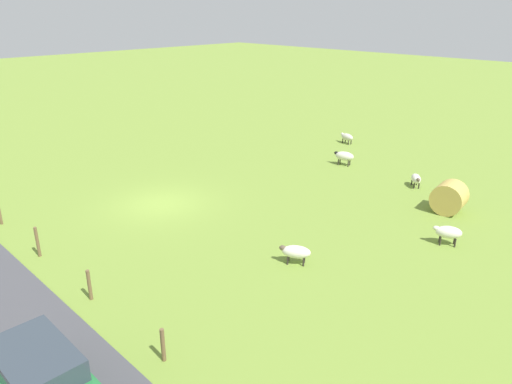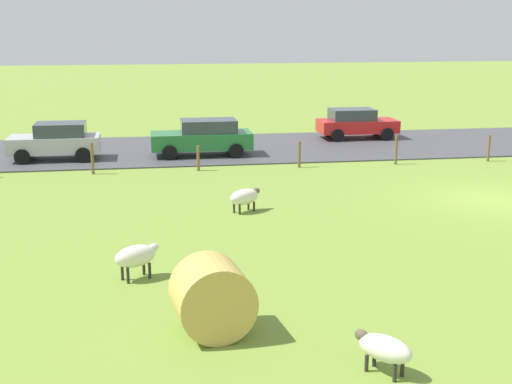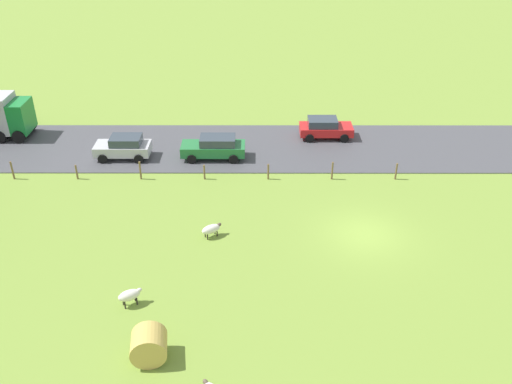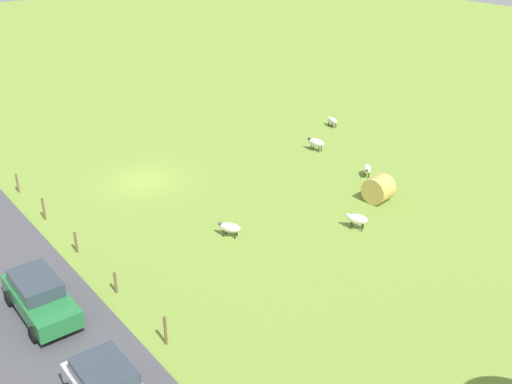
% 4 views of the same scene
% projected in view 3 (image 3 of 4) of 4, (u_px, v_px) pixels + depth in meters
% --- Properties ---
extents(ground_plane, '(160.00, 160.00, 0.00)m').
position_uv_depth(ground_plane, '(365.00, 234.00, 30.14)').
color(ground_plane, olive).
extents(road_strip, '(8.00, 80.00, 0.06)m').
position_uv_depth(road_strip, '(339.00, 147.00, 39.75)').
color(road_strip, '#47474C').
rests_on(road_strip, ground_plane).
extents(sheep_1, '(0.94, 1.16, 0.82)m').
position_uv_depth(sheep_1, '(130.00, 295.00, 24.93)').
color(sheep_1, silver).
rests_on(sheep_1, ground_plane).
extents(sheep_3, '(1.00, 1.18, 0.74)m').
position_uv_depth(sheep_3, '(211.00, 229.00, 29.73)').
color(sheep_3, silver).
rests_on(sheep_3, ground_plane).
extents(hay_bale_0, '(1.45, 1.63, 1.48)m').
position_uv_depth(hay_bale_0, '(149.00, 345.00, 22.04)').
color(hay_bale_0, tan).
rests_on(hay_bale_0, ground_plane).
extents(fence_post_0, '(0.12, 0.12, 1.14)m').
position_uv_depth(fence_post_0, '(396.00, 171.00, 35.36)').
color(fence_post_0, brown).
rests_on(fence_post_0, ground_plane).
extents(fence_post_1, '(0.12, 0.12, 1.23)m').
position_uv_depth(fence_post_1, '(332.00, 171.00, 35.35)').
color(fence_post_1, brown).
rests_on(fence_post_1, ground_plane).
extents(fence_post_2, '(0.12, 0.12, 1.09)m').
position_uv_depth(fence_post_2, '(268.00, 172.00, 35.39)').
color(fence_post_2, brown).
rests_on(fence_post_2, ground_plane).
extents(fence_post_3, '(0.12, 0.12, 1.02)m').
position_uv_depth(fence_post_3, '(204.00, 172.00, 35.41)').
color(fence_post_3, brown).
rests_on(fence_post_3, ground_plane).
extents(fence_post_4, '(0.12, 0.12, 1.25)m').
position_uv_depth(fence_post_4, '(140.00, 170.00, 35.36)').
color(fence_post_4, brown).
rests_on(fence_post_4, ground_plane).
extents(fence_post_5, '(0.12, 0.12, 1.01)m').
position_uv_depth(fence_post_5, '(77.00, 172.00, 35.42)').
color(fence_post_5, brown).
rests_on(fence_post_5, ground_plane).
extents(fence_post_6, '(0.12, 0.12, 1.25)m').
position_uv_depth(fence_post_6, '(12.00, 170.00, 35.37)').
color(fence_post_6, brown).
rests_on(fence_post_6, ground_plane).
extents(car_0, '(1.94, 4.41, 1.59)m').
position_uv_depth(car_0, '(214.00, 147.00, 37.81)').
color(car_0, '#237238').
rests_on(car_0, road_strip).
extents(car_1, '(1.97, 3.80, 1.58)m').
position_uv_depth(car_1, '(124.00, 147.00, 37.86)').
color(car_1, '#B7B7BC').
rests_on(car_1, road_strip).
extents(car_3, '(1.98, 3.94, 1.51)m').
position_uv_depth(car_3, '(325.00, 128.00, 40.82)').
color(car_3, red).
rests_on(car_3, road_strip).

